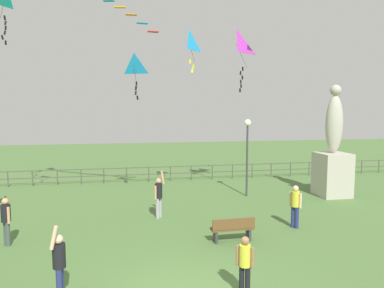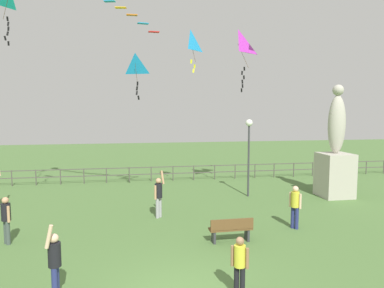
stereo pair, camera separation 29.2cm
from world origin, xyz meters
name	(u,v)px [view 1 (the left image)]	position (x,y,z in m)	size (l,w,h in m)	color
statue_monument	(333,159)	(9.21, 8.58, 1.95)	(1.55, 1.55, 5.82)	#B2AD9E
lamppost	(247,140)	(4.77, 9.35, 2.98)	(0.36, 0.36, 4.05)	#38383D
park_bench	(233,229)	(2.13, 3.36, 0.46)	(1.51, 0.44, 0.85)	brown
person_0	(159,195)	(-0.13, 6.50, 1.00)	(0.47, 0.42, 1.99)	#99999E
person_1	(6,218)	(-5.40, 4.45, 0.93)	(0.35, 0.39, 1.62)	#3F4C47
person_2	(245,262)	(1.38, -0.04, 0.86)	(0.39, 0.28, 1.50)	black
person_4	(59,262)	(-3.01, 0.56, 0.96)	(0.32, 0.49, 1.91)	navy
person_5	(295,204)	(4.91, 4.29, 0.96)	(0.34, 0.42, 1.66)	navy
kite_0	(237,45)	(4.25, 9.77, 7.84)	(1.31, 1.21, 3.14)	#B22DB2
kite_2	(189,42)	(1.72, 9.54, 7.90)	(0.87, 0.88, 2.11)	#198CD1
kite_5	(134,65)	(-1.00, 8.84, 6.61)	(0.92, 0.58, 2.15)	#198CD1
waterfront_railing	(146,172)	(-0.26, 14.00, 0.62)	(36.02, 0.06, 0.95)	#4C4742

